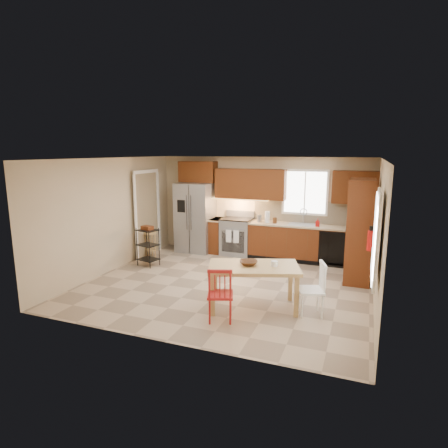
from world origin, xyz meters
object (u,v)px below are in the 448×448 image
Objects in this scene: fire_extinguisher at (371,241)px; refrigerator at (195,217)px; range_stove at (237,237)px; table_jar at (274,265)px; table_bowl at (248,265)px; pantry at (360,231)px; dining_table at (254,287)px; chair_white at (311,289)px; soap_bottle at (318,222)px; chair_red at (220,294)px; bar_stool at (151,245)px; utility_cart at (148,247)px.

refrigerator is at bearing 155.48° from fire_extinguisher.
table_jar is (1.70, -3.00, 0.31)m from range_stove.
fire_extinguisher is at bearing 29.06° from table_bowl.
pantry is (2.98, -0.99, 0.59)m from range_stove.
chair_white is at bearing -16.07° from dining_table.
soap_bottle is 0.22× the size of chair_red.
pantry reaches higher than table_bowl.
dining_table is at bearing 42.62° from chair_red.
dining_table is 2.37× the size of bar_stool.
chair_white is at bearing -11.36° from bar_stool.
utility_cart reaches higher than chair_white.
utility_cart is at bearing -171.55° from pantry.
chair_red is (1.02, -3.74, -0.02)m from range_stove.
chair_white is (2.32, -3.04, -0.02)m from range_stove.
fire_extinguisher is 2.22m from dining_table.
table_jar is (-1.28, -2.02, -0.28)m from pantry.
table_bowl is at bearing 49.44° from chair_red.
refrigerator is at bearing 64.20° from bar_stool.
utility_cart is (-3.93, 1.38, 0.01)m from chair_white.
fire_extinguisher is (1.15, -1.95, 0.10)m from soap_bottle.
fire_extinguisher reaches higher than chair_white.
range_stove is 2.20m from bar_stool.
chair_red is at bearing -28.53° from bar_stool.
soap_bottle is 2.94m from table_jar.
refrigerator is at bearing 179.55° from soap_bottle.
table_jar is at bearing -3.13° from dining_table.
utility_cart is (-2.63, 2.08, 0.01)m from chair_red.
pantry reaches higher than bar_stool.
refrigerator reaches higher than chair_white.
pantry reaches higher than fire_extinguisher.
table_bowl is (-0.09, 0.00, 0.38)m from dining_table.
soap_bottle is at bearing -2.40° from range_stove.
chair_white is at bearing 2.74° from table_bowl.
soap_bottle is 3.02m from chair_white.
table_bowl is 0.34× the size of utility_cart.
soap_bottle is 2.27m from fire_extinguisher.
bar_stool is at bearing 131.24° from utility_cart.
utility_cart is at bearing 51.63° from chair_white.
chair_white is 7.13× the size of table_jar.
pantry is 1.07m from fire_extinguisher.
soap_bottle reaches higher than bar_stool.
chair_white is 4.17m from utility_cart.
table_bowl is 3.23m from utility_cart.
refrigerator is 4.76m from fire_extinguisher.
refrigerator is 5.96× the size of table_bowl.
dining_table is at bearing -102.41° from soap_bottle.
refrigerator is at bearing -177.01° from range_stove.
utility_cart reaches higher than chair_red.
pantry is at bearing 57.52° from table_jar.
fire_extinguisher reaches higher than soap_bottle.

